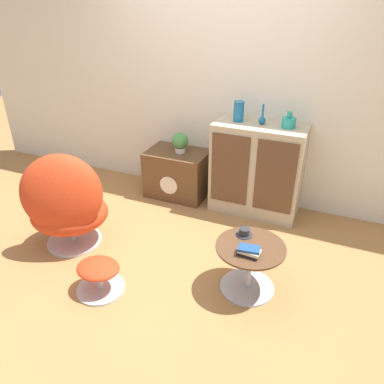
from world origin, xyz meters
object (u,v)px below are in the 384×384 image
(egg_chair, at_px, (66,205))
(vase_leftmost, at_px, (239,111))
(sideboard, at_px, (257,169))
(vase_inner_left, at_px, (262,119))
(potted_plant, at_px, (180,142))
(ottoman, at_px, (99,273))
(tv_console, at_px, (178,173))
(coffee_table, at_px, (249,265))
(book_stack, at_px, (249,251))
(vase_inner_right, at_px, (289,122))
(teacup, at_px, (244,232))

(egg_chair, relative_size, vase_leftmost, 4.85)
(sideboard, xyz_separation_m, vase_inner_left, (0.00, 0.00, 0.54))
(sideboard, relative_size, egg_chair, 1.00)
(egg_chair, height_order, potted_plant, egg_chair)
(ottoman, bearing_deg, tv_console, 93.51)
(tv_console, bearing_deg, potted_plant, 0.92)
(coffee_table, distance_m, vase_leftmost, 1.57)
(potted_plant, bearing_deg, sideboard, 0.21)
(vase_inner_left, height_order, potted_plant, vase_inner_left)
(tv_console, distance_m, ottoman, 1.71)
(coffee_table, bearing_deg, book_stack, -83.29)
(vase_inner_right, bearing_deg, teacup, -93.98)
(egg_chair, bearing_deg, vase_leftmost, 48.73)
(egg_chair, bearing_deg, sideboard, 43.35)
(vase_inner_left, xyz_separation_m, vase_inner_right, (0.26, 0.00, 0.00))
(vase_leftmost, distance_m, book_stack, 1.57)
(book_stack, bearing_deg, sideboard, 101.96)
(book_stack, bearing_deg, ottoman, -161.34)
(sideboard, distance_m, egg_chair, 1.92)
(coffee_table, bearing_deg, egg_chair, -176.86)
(egg_chair, bearing_deg, vase_inner_left, 43.36)
(ottoman, xyz_separation_m, teacup, (1.00, 0.60, 0.28))
(tv_console, xyz_separation_m, coffee_table, (1.19, -1.23, -0.03))
(vase_inner_right, bearing_deg, book_stack, -89.01)
(sideboard, height_order, vase_inner_right, vase_inner_right)
(ottoman, relative_size, coffee_table, 0.72)
(ottoman, xyz_separation_m, vase_inner_left, (0.82, 1.71, 0.86))
(sideboard, relative_size, potted_plant, 4.31)
(sideboard, distance_m, book_stack, 1.37)
(egg_chair, bearing_deg, book_stack, -0.57)
(egg_chair, xyz_separation_m, book_stack, (1.68, -0.02, 0.00))
(sideboard, height_order, vase_leftmost, vase_leftmost)
(tv_console, bearing_deg, book_stack, -47.99)
(tv_console, xyz_separation_m, book_stack, (1.20, -1.33, 0.19))
(tv_console, height_order, book_stack, tv_console)
(potted_plant, bearing_deg, vase_inner_left, 0.46)
(egg_chair, height_order, vase_inner_right, vase_inner_right)
(ottoman, xyz_separation_m, vase_inner_right, (1.07, 1.71, 0.86))
(sideboard, xyz_separation_m, potted_plant, (-0.88, -0.00, 0.17))
(ottoman, distance_m, vase_inner_right, 2.20)
(ottoman, bearing_deg, sideboard, 64.53)
(ottoman, distance_m, book_stack, 1.19)
(sideboard, height_order, potted_plant, sideboard)
(ottoman, xyz_separation_m, coffee_table, (1.08, 0.48, 0.07))
(sideboard, relative_size, vase_inner_right, 6.30)
(ottoman, xyz_separation_m, potted_plant, (-0.07, 1.70, 0.49))
(coffee_table, relative_size, book_stack, 3.18)
(vase_leftmost, relative_size, book_stack, 1.18)
(sideboard, bearing_deg, ottoman, -115.47)
(vase_leftmost, distance_m, potted_plant, 0.77)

